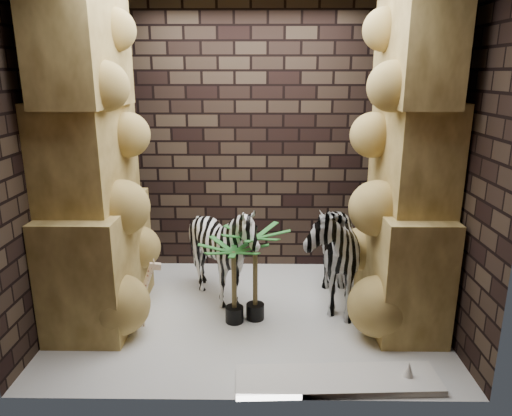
{
  "coord_description": "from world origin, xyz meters",
  "views": [
    {
      "loc": [
        0.12,
        -4.12,
        2.25
      ],
      "look_at": [
        0.07,
        0.15,
        1.03
      ],
      "focal_mm": 33.23,
      "sensor_mm": 36.0,
      "label": 1
    }
  ],
  "objects_px": {
    "zebra_right": "(328,239)",
    "zebra_left": "(223,257)",
    "palm_front": "(255,274)",
    "palm_back": "(234,283)",
    "surfboard": "(337,380)",
    "giraffe_toy": "(132,294)"
  },
  "relations": [
    {
      "from": "zebra_right",
      "to": "zebra_left",
      "type": "bearing_deg",
      "value": -178.64
    },
    {
      "from": "palm_back",
      "to": "surfboard",
      "type": "xyz_separation_m",
      "value": [
        0.83,
        -0.91,
        -0.37
      ]
    },
    {
      "from": "giraffe_toy",
      "to": "palm_back",
      "type": "distance_m",
      "value": 0.93
    },
    {
      "from": "palm_front",
      "to": "surfboard",
      "type": "distance_m",
      "value": 1.23
    },
    {
      "from": "zebra_right",
      "to": "palm_front",
      "type": "bearing_deg",
      "value": -153.5
    },
    {
      "from": "zebra_left",
      "to": "surfboard",
      "type": "bearing_deg",
      "value": -45.43
    },
    {
      "from": "palm_front",
      "to": "surfboard",
      "type": "xyz_separation_m",
      "value": [
        0.63,
        -0.97,
        -0.43
      ]
    },
    {
      "from": "zebra_right",
      "to": "surfboard",
      "type": "bearing_deg",
      "value": -93.64
    },
    {
      "from": "zebra_right",
      "to": "zebra_left",
      "type": "xyz_separation_m",
      "value": [
        -1.03,
        -0.03,
        -0.18
      ]
    },
    {
      "from": "zebra_left",
      "to": "palm_back",
      "type": "height_order",
      "value": "zebra_left"
    },
    {
      "from": "surfboard",
      "to": "giraffe_toy",
      "type": "bearing_deg",
      "value": 152.33
    },
    {
      "from": "zebra_right",
      "to": "palm_front",
      "type": "xyz_separation_m",
      "value": [
        -0.71,
        -0.36,
        -0.22
      ]
    },
    {
      "from": "zebra_left",
      "to": "palm_back",
      "type": "xyz_separation_m",
      "value": [
        0.13,
        -0.39,
        -0.1
      ]
    },
    {
      "from": "zebra_left",
      "to": "palm_back",
      "type": "relative_size",
      "value": 1.37
    },
    {
      "from": "surfboard",
      "to": "palm_back",
      "type": "bearing_deg",
      "value": 129.85
    },
    {
      "from": "giraffe_toy",
      "to": "palm_front",
      "type": "bearing_deg",
      "value": -10.99
    },
    {
      "from": "palm_front",
      "to": "surfboard",
      "type": "relative_size",
      "value": 0.6
    },
    {
      "from": "zebra_right",
      "to": "palm_back",
      "type": "bearing_deg",
      "value": -155.52
    },
    {
      "from": "palm_back",
      "to": "zebra_right",
      "type": "bearing_deg",
      "value": 24.91
    },
    {
      "from": "zebra_right",
      "to": "surfboard",
      "type": "distance_m",
      "value": 1.48
    },
    {
      "from": "zebra_left",
      "to": "surfboard",
      "type": "height_order",
      "value": "zebra_left"
    },
    {
      "from": "zebra_left",
      "to": "palm_front",
      "type": "distance_m",
      "value": 0.46
    }
  ]
}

